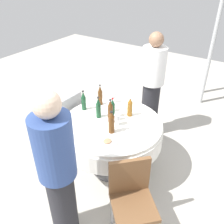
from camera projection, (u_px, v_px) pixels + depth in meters
ground_plane at (112, 167)px, 3.34m from camera, size 10.00×10.00×0.00m
dining_table at (112, 132)px, 3.03m from camera, size 1.24×1.24×0.74m
bottle_dark_green_near at (98, 108)px, 2.97m from camera, size 0.06×0.06×0.28m
bottle_amber_left at (130, 107)px, 3.01m from camera, size 0.06×0.06×0.26m
bottle_brown_front at (100, 96)px, 3.24m from camera, size 0.06×0.06×0.29m
bottle_brown_inner at (111, 123)px, 2.71m from camera, size 0.07×0.07×0.28m
bottle_dark_green_south at (84, 101)px, 3.13m from camera, size 0.06×0.06×0.27m
bottle_dark_green_rear at (113, 109)px, 2.98m from camera, size 0.06×0.06×0.27m
bottle_brown_west at (110, 111)px, 2.89m from camera, size 0.06×0.06×0.30m
wine_glass_inner at (113, 96)px, 3.30m from camera, size 0.06×0.06×0.14m
wine_glass_south at (109, 104)px, 3.09m from camera, size 0.06×0.06×0.16m
wine_glass_rear at (117, 118)px, 2.84m from camera, size 0.07×0.07×0.15m
plate_right at (147, 129)px, 2.81m from camera, size 0.23×0.23×0.02m
plate_mid at (107, 142)px, 2.61m from camera, size 0.22×0.22×0.04m
fork_left at (84, 125)px, 2.89m from camera, size 0.07×0.18×0.00m
spoon_front at (134, 110)px, 3.19m from camera, size 0.06×0.18×0.00m
person_near at (152, 85)px, 3.56m from camera, size 0.34×0.34×1.62m
person_left at (57, 170)px, 2.12m from camera, size 0.34×0.34×1.63m
chair_rear at (132, 195)px, 2.31m from camera, size 0.57×0.57×0.87m
chair_west at (67, 117)px, 3.45m from camera, size 0.42×0.42×0.87m
tent_pole_main at (215, 35)px, 4.55m from camera, size 0.07×0.07×2.42m
tent_pole_secondary at (214, 36)px, 4.14m from camera, size 0.07×0.07×2.60m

